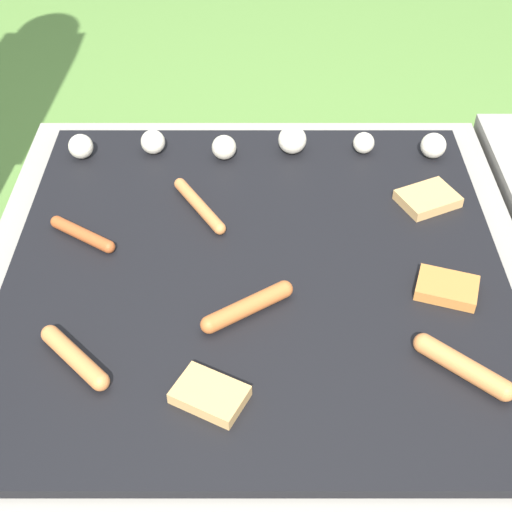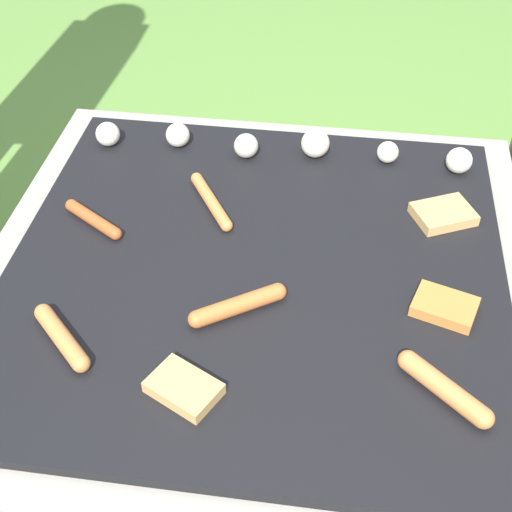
{
  "view_description": "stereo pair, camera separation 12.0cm",
  "coord_description": "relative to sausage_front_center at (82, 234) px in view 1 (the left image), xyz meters",
  "views": [
    {
      "loc": [
        0.0,
        -0.89,
        1.21
      ],
      "look_at": [
        0.0,
        0.0,
        0.39
      ],
      "focal_mm": 50.0,
      "sensor_mm": 36.0,
      "label": 1
    },
    {
      "loc": [
        0.12,
        -0.88,
        1.21
      ],
      "look_at": [
        0.0,
        0.0,
        0.39
      ],
      "focal_mm": 50.0,
      "sensor_mm": 36.0,
      "label": 2
    }
  ],
  "objects": [
    {
      "name": "ground_plane",
      "position": [
        0.31,
        -0.07,
        -0.38
      ],
      "size": [
        14.0,
        14.0,
        0.0
      ],
      "primitive_type": "plane",
      "color": "#567F38"
    },
    {
      "name": "grill",
      "position": [
        0.31,
        -0.07,
        -0.2
      ],
      "size": [
        0.96,
        0.96,
        0.37
      ],
      "color": "gray",
      "rests_on": "ground_plane"
    },
    {
      "name": "sausage_front_left",
      "position": [
        0.29,
        -0.18,
        0.0
      ],
      "size": [
        0.15,
        0.11,
        0.03
      ],
      "color": "#B7602D",
      "rests_on": "grill"
    },
    {
      "name": "sausage_back_left",
      "position": [
        0.2,
        0.08,
        -0.0
      ],
      "size": [
        0.1,
        0.15,
        0.02
      ],
      "color": "#C6753D",
      "rests_on": "grill"
    },
    {
      "name": "sausage_front_right",
      "position": [
        0.04,
        -0.28,
        0.0
      ],
      "size": [
        0.12,
        0.12,
        0.03
      ],
      "color": "#C6753D",
      "rests_on": "grill"
    },
    {
      "name": "sausage_back_right",
      "position": [
        0.61,
        -0.3,
        0.0
      ],
      "size": [
        0.13,
        0.12,
        0.03
      ],
      "color": "#C6753D",
      "rests_on": "grill"
    },
    {
      "name": "sausage_front_center",
      "position": [
        0.0,
        0.0,
        0.0
      ],
      "size": [
        0.13,
        0.09,
        0.02
      ],
      "color": "#A34C23",
      "rests_on": "grill"
    },
    {
      "name": "bread_slice_center",
      "position": [
        0.62,
        -0.13,
        -0.0
      ],
      "size": [
        0.11,
        0.1,
        0.02
      ],
      "color": "#B27033",
      "rests_on": "grill"
    },
    {
      "name": "bread_slice_right",
      "position": [
        0.63,
        0.1,
        -0.0
      ],
      "size": [
        0.13,
        0.12,
        0.02
      ],
      "color": "tan",
      "rests_on": "grill"
    },
    {
      "name": "bread_slice_left",
      "position": [
        0.24,
        -0.35,
        -0.0
      ],
      "size": [
        0.12,
        0.11,
        0.02
      ],
      "color": "tan",
      "rests_on": "grill"
    },
    {
      "name": "mushroom_row",
      "position": [
        0.31,
        0.26,
        0.01
      ],
      "size": [
        0.76,
        0.08,
        0.06
      ],
      "color": "beige",
      "rests_on": "grill"
    }
  ]
}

